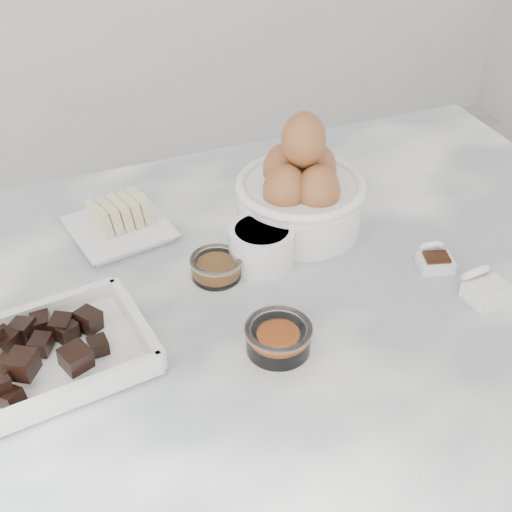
{
  "coord_description": "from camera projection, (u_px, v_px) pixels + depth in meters",
  "views": [
    {
      "loc": [
        -0.26,
        -0.68,
        1.56
      ],
      "look_at": [
        0.02,
        0.03,
        0.98
      ],
      "focal_mm": 50.0,
      "sensor_mm": 36.0,
      "label": 1
    }
  ],
  "objects": [
    {
      "name": "honey_bowl",
      "position": [
        216.0,
        267.0,
        0.98
      ],
      "size": [
        0.07,
        0.07,
        0.03
      ],
      "color": "white",
      "rests_on": "marble_slab"
    },
    {
      "name": "marble_slab",
      "position": [
        250.0,
        307.0,
        0.97
      ],
      "size": [
        1.2,
        0.8,
        0.04
      ],
      "primitive_type": "cube",
      "color": "white",
      "rests_on": "cabinet"
    },
    {
      "name": "egg_bowl",
      "position": [
        300.0,
        191.0,
        1.05
      ],
      "size": [
        0.19,
        0.19,
        0.19
      ],
      "color": "white",
      "rests_on": "marble_slab"
    },
    {
      "name": "vanilla_spoon",
      "position": [
        435.0,
        259.0,
        1.0
      ],
      "size": [
        0.06,
        0.07,
        0.04
      ],
      "color": "white",
      "rests_on": "marble_slab"
    },
    {
      "name": "cabinet",
      "position": [
        252.0,
        509.0,
        1.25
      ],
      "size": [
        1.1,
        0.7,
        0.9
      ],
      "primitive_type": "cube",
      "color": "beige",
      "rests_on": "ground"
    },
    {
      "name": "butter_plate",
      "position": [
        117.0,
        222.0,
        1.06
      ],
      "size": [
        0.16,
        0.16,
        0.06
      ],
      "color": "white",
      "rests_on": "marble_slab"
    },
    {
      "name": "sugar_ramekin",
      "position": [
        262.0,
        244.0,
        1.0
      ],
      "size": [
        0.09,
        0.09,
        0.06
      ],
      "color": "white",
      "rests_on": "marble_slab"
    },
    {
      "name": "zest_bowl",
      "position": [
        278.0,
        337.0,
        0.86
      ],
      "size": [
        0.08,
        0.08,
        0.04
      ],
      "color": "white",
      "rests_on": "marble_slab"
    },
    {
      "name": "chocolate_dish",
      "position": [
        54.0,
        349.0,
        0.84
      ],
      "size": [
        0.24,
        0.2,
        0.06
      ],
      "color": "white",
      "rests_on": "marble_slab"
    },
    {
      "name": "salt_spoon",
      "position": [
        485.0,
        287.0,
        0.94
      ],
      "size": [
        0.06,
        0.07,
        0.04
      ],
      "color": "white",
      "rests_on": "marble_slab"
    }
  ]
}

